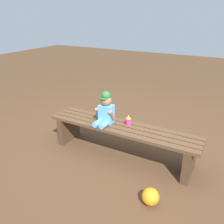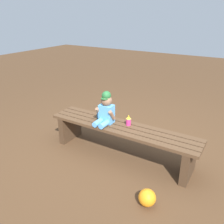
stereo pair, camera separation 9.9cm
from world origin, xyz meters
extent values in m
plane|color=#4C331E|center=(0.00, 0.00, 0.00)|extent=(16.00, 16.00, 0.00)
cube|color=#513823|center=(0.00, -0.15, 0.39)|extent=(1.89, 0.08, 0.04)
cube|color=#513823|center=(0.00, -0.05, 0.39)|extent=(1.89, 0.08, 0.04)
cube|color=#513823|center=(0.00, 0.05, 0.39)|extent=(1.89, 0.08, 0.04)
cube|color=#513823|center=(0.00, 0.15, 0.39)|extent=(1.89, 0.08, 0.04)
cube|color=#452F1E|center=(-0.82, 0.00, 0.18)|extent=(0.08, 0.38, 0.37)
cube|color=#452F1E|center=(0.82, 0.00, 0.18)|extent=(0.08, 0.38, 0.37)
cube|color=#59A5E5|center=(-0.22, 0.00, 0.52)|extent=(0.17, 0.12, 0.23)
sphere|color=#8C664C|center=(-0.22, 0.00, 0.69)|extent=(0.14, 0.14, 0.14)
cylinder|color=#266633|center=(-0.22, -0.04, 0.73)|extent=(0.09, 0.09, 0.01)
sphere|color=#266633|center=(-0.22, 0.00, 0.75)|extent=(0.11, 0.11, 0.11)
cylinder|color=#5DAEF0|center=(-0.26, -0.12, 0.44)|extent=(0.07, 0.16, 0.07)
cylinder|color=#5DAEF0|center=(-0.17, -0.12, 0.44)|extent=(0.07, 0.16, 0.07)
cylinder|color=#8C664C|center=(-0.31, -0.03, 0.54)|extent=(0.04, 0.12, 0.14)
cylinder|color=#8C664C|center=(-0.12, -0.03, 0.54)|extent=(0.04, 0.12, 0.14)
cylinder|color=#338CE5|center=(-0.38, 0.07, 0.45)|extent=(0.06, 0.06, 0.08)
cone|color=#E5337F|center=(-0.38, 0.07, 0.50)|extent=(0.06, 0.06, 0.03)
cylinder|color=#E5337F|center=(-0.38, 0.07, 0.52)|extent=(0.01, 0.01, 0.02)
cylinder|color=#E5337F|center=(0.05, 0.07, 0.45)|extent=(0.06, 0.06, 0.08)
cone|color=yellow|center=(0.05, 0.07, 0.50)|extent=(0.06, 0.06, 0.03)
cylinder|color=yellow|center=(0.05, 0.07, 0.52)|extent=(0.01, 0.01, 0.02)
sphere|color=orange|center=(0.61, -0.61, 0.08)|extent=(0.17, 0.17, 0.17)
camera|label=1|loc=(1.14, -2.29, 1.67)|focal=38.00mm
camera|label=2|loc=(1.23, -2.24, 1.67)|focal=38.00mm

